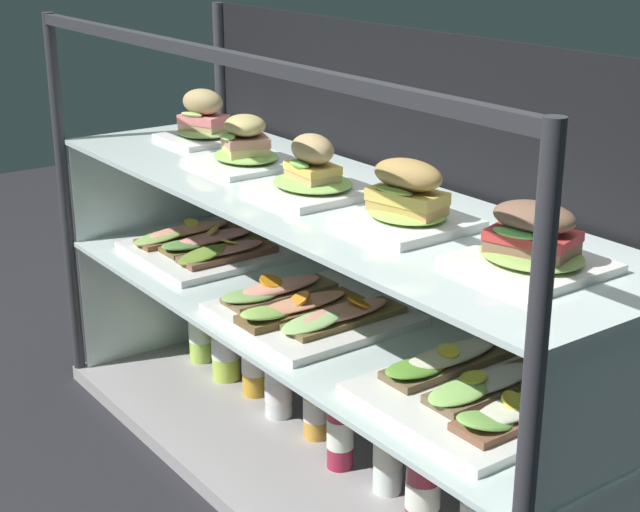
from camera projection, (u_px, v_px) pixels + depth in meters
The scene contains 24 objects.
ground_plane at pixel (320, 483), 2.11m from camera, with size 6.00×6.00×0.02m, color #242328.
case_base_deck at pixel (320, 472), 2.10m from camera, with size 1.54×0.48×0.04m, color #A4A0A0.
case_frame at pixel (383, 242), 2.02m from camera, with size 1.54×0.48×0.94m.
riser_lower_tier at pixel (320, 395), 2.03m from camera, with size 1.49×0.42×0.33m.
shelf_lower_glass at pixel (320, 319), 1.98m from camera, with size 1.50×0.44×0.01m, color silver.
riser_upper_tier at pixel (320, 259), 1.93m from camera, with size 1.49×0.42×0.25m.
shelf_upper_glass at pixel (320, 196), 1.89m from camera, with size 1.50×0.44×0.01m, color silver.
plated_roll_sandwich_far_left at pixel (203, 122), 2.31m from camera, with size 0.18×0.18×0.12m.
plated_roll_sandwich_center at pixel (244, 148), 2.08m from camera, with size 0.21×0.21×0.11m.
plated_roll_sandwich_right_of_center at pixel (312, 176), 1.87m from camera, with size 0.20×0.20×0.12m.
plated_roll_sandwich_near_left_corner at pixel (407, 203), 1.67m from camera, with size 0.20×0.20×0.12m.
plated_roll_sandwich_near_right_corner at pixel (532, 245), 1.47m from camera, with size 0.20×0.20×0.11m.
open_sandwich_tray_right_of_center at pixel (206, 246), 2.33m from camera, with size 0.34×0.34×0.06m.
open_sandwich_tray_far_left at pixel (307, 309), 1.96m from camera, with size 0.34×0.35×0.06m.
open_sandwich_tray_left_of_center at pixel (476, 391), 1.62m from camera, with size 0.34×0.34×0.06m.
juice_bottle_back_right at pixel (200, 326), 2.55m from camera, with size 0.06×0.06×0.23m.
juice_bottle_front_left_end at pixel (226, 345), 2.45m from camera, with size 0.07×0.07×0.22m.
juice_bottle_back_center at pixel (254, 359), 2.37m from camera, with size 0.06×0.06×0.23m.
juice_bottle_tucked_behind at pixel (278, 385), 2.27m from camera, with size 0.07×0.07×0.20m.
juice_bottle_near_post at pixel (316, 406), 2.18m from camera, with size 0.06×0.06×0.19m.
juice_bottle_back_left at pixel (340, 430), 2.05m from camera, with size 0.06×0.06×0.21m.
juice_bottle_front_second at pixel (389, 446), 1.96m from camera, with size 0.06×0.06×0.25m.
juice_bottle_front_right_end at pixel (423, 490), 1.86m from camera, with size 0.07×0.07×0.19m.
juice_bottle_front_middle at pixel (479, 510), 1.76m from camera, with size 0.07×0.07×0.24m.
Camera 1 is at (1.47, -1.07, 1.15)m, focal length 54.60 mm.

